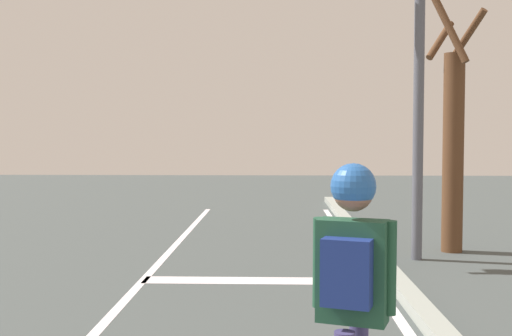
# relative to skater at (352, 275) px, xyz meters

# --- Properties ---
(lane_line_center) EXTENTS (0.12, 20.00, 0.01)m
(lane_line_center) POSITION_rel_skater_xyz_m (-2.17, 2.75, -1.15)
(lane_line_center) COLOR silver
(lane_line_center) RESTS_ON ground
(lane_line_curbside) EXTENTS (0.12, 20.00, 0.01)m
(lane_line_curbside) POSITION_rel_skater_xyz_m (0.87, 2.75, -1.15)
(lane_line_curbside) COLOR silver
(lane_line_curbside) RESTS_ON ground
(stop_bar) EXTENTS (3.19, 0.40, 0.01)m
(stop_bar) POSITION_rel_skater_xyz_m (-0.57, 4.77, -1.15)
(stop_bar) COLOR silver
(stop_bar) RESTS_ON ground
(curb_strip) EXTENTS (0.24, 24.00, 0.14)m
(curb_strip) POSITION_rel_skater_xyz_m (1.12, 2.75, -1.08)
(curb_strip) COLOR #959C94
(curb_strip) RESTS_ON ground
(skater) EXTENTS (0.45, 0.62, 1.68)m
(skater) POSITION_rel_skater_xyz_m (0.00, 0.00, 0.00)
(skater) COLOR #41396B
(skater) RESTS_ON skateboard
(traffic_signal_mast) EXTENTS (3.85, 0.34, 5.01)m
(traffic_signal_mast) POSITION_rel_skater_xyz_m (0.65, 6.27, 2.55)
(traffic_signal_mast) COLOR #555762
(traffic_signal_mast) RESTS_ON ground
(roadside_tree) EXTENTS (0.99, 1.00, 4.25)m
(roadside_tree) POSITION_rel_skater_xyz_m (2.49, 6.96, 0.68)
(roadside_tree) COLOR brown
(roadside_tree) RESTS_ON ground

